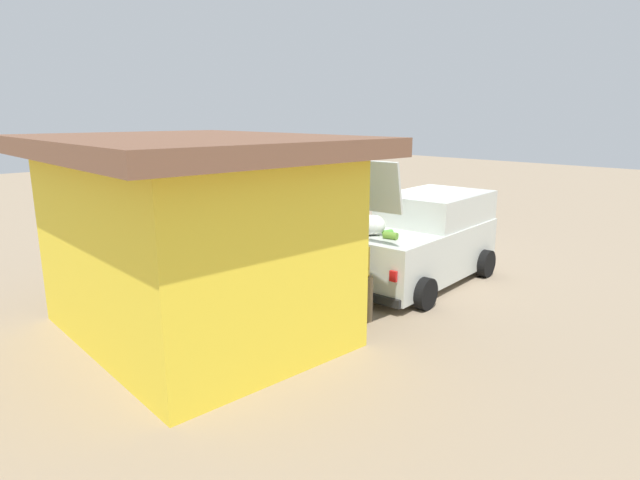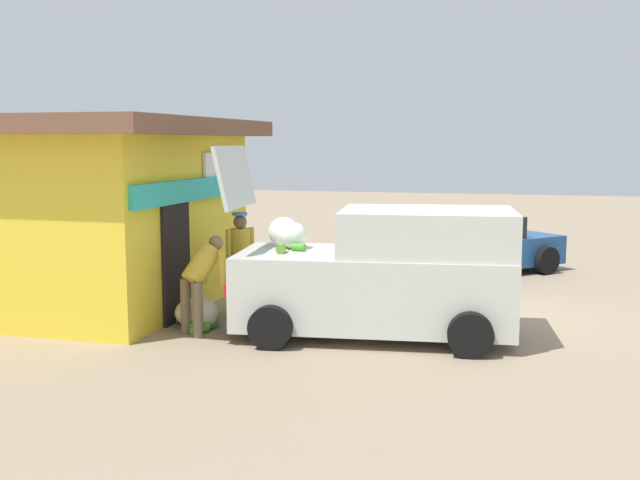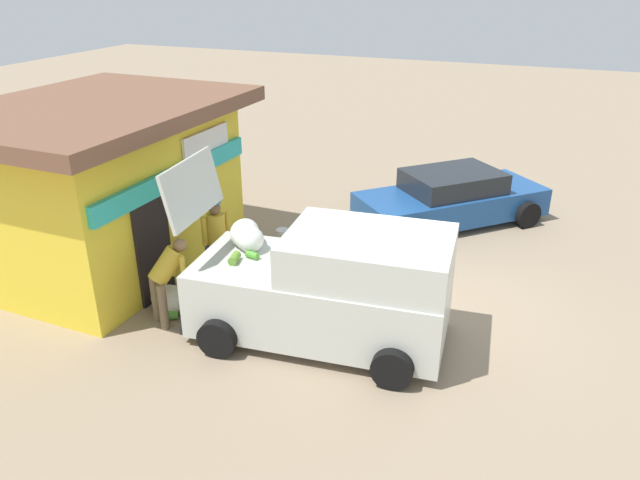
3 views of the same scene
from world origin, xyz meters
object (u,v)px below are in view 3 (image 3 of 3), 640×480
object	(u,v)px
delivery_van	(329,286)
unloaded_banana_pile	(170,300)
paint_bucket	(283,238)
vendor_standing	(217,237)
parked_sedan	(451,199)
storefront_bar	(104,184)
customer_bending	(166,275)

from	to	relation	value
delivery_van	unloaded_banana_pile	bearing A→B (deg)	95.99
paint_bucket	vendor_standing	bearing A→B (deg)	168.59
parked_sedan	vendor_standing	size ratio (longest dim) A/B	2.54
storefront_bar	unloaded_banana_pile	world-z (taller)	storefront_bar
storefront_bar	paint_bucket	size ratio (longest dim) A/B	14.43
delivery_van	parked_sedan	xyz separation A→B (m)	(5.60, -0.92, -0.35)
storefront_bar	delivery_van	size ratio (longest dim) A/B	1.28
delivery_van	parked_sedan	distance (m)	5.69
delivery_van	customer_bending	bearing A→B (deg)	101.85
storefront_bar	parked_sedan	world-z (taller)	storefront_bar
storefront_bar	customer_bending	bearing A→B (deg)	-122.10
vendor_standing	unloaded_banana_pile	world-z (taller)	vendor_standing
storefront_bar	delivery_van	xyz separation A→B (m)	(-0.93, -5.09, -0.75)
storefront_bar	delivery_van	bearing A→B (deg)	-100.38
storefront_bar	delivery_van	distance (m)	5.23
vendor_standing	customer_bending	world-z (taller)	vendor_standing
delivery_van	parked_sedan	bearing A→B (deg)	-9.32
parked_sedan	unloaded_banana_pile	distance (m)	7.03
storefront_bar	paint_bucket	bearing A→B (deg)	-55.49
delivery_van	paint_bucket	world-z (taller)	delivery_van
parked_sedan	customer_bending	size ratio (longest dim) A/B	2.94
delivery_van	unloaded_banana_pile	world-z (taller)	delivery_van
customer_bending	paint_bucket	distance (m)	3.59
parked_sedan	paint_bucket	xyz separation A→B (m)	(-2.68, 3.13, -0.41)
parked_sedan	paint_bucket	world-z (taller)	parked_sedan
storefront_bar	paint_bucket	distance (m)	3.81
parked_sedan	unloaded_banana_pile	size ratio (longest dim) A/B	5.27
parked_sedan	vendor_standing	bearing A→B (deg)	142.96
delivery_van	unloaded_banana_pile	distance (m)	2.99
parked_sedan	unloaded_banana_pile	xyz separation A→B (m)	(-5.90, 3.80, -0.38)
vendor_standing	customer_bending	bearing A→B (deg)	176.46
storefront_bar	vendor_standing	xyz separation A→B (m)	(-0.01, -2.48, -0.72)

